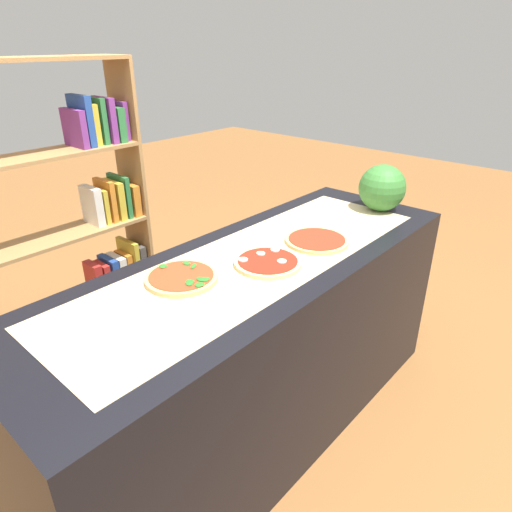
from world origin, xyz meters
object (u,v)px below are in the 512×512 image
Objects in this scene: pizza_plain_2 at (317,240)px; bookshelf at (88,237)px; pizza_spinach_0 at (182,278)px; watermelon at (382,188)px; pizza_mozzarella_1 at (268,262)px.

bookshelf is at bearing 115.08° from pizza_plain_2.
pizza_spinach_0 is at bearing -97.19° from bookshelf.
pizza_plain_2 is at bearing 179.45° from watermelon.
pizza_spinach_0 is 0.94m from bookshelf.
bookshelf reaches higher than watermelon.
watermelon is at bearing -0.55° from pizza_plain_2.
watermelon is (1.22, -0.19, 0.11)m from pizza_spinach_0.
pizza_plain_2 is at bearing -64.92° from bookshelf.
pizza_spinach_0 is 1.24m from watermelon.
pizza_plain_2 is 0.17× the size of bookshelf.
pizza_mozzarella_1 reaches higher than pizza_plain_2.
pizza_mozzarella_1 is 0.96× the size of pizza_plain_2.
bookshelf is (-1.10, 1.11, -0.24)m from watermelon.
pizza_plain_2 is at bearing -15.87° from pizza_spinach_0.
pizza_plain_2 is (0.32, -0.02, -0.00)m from pizza_mozzarella_1.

